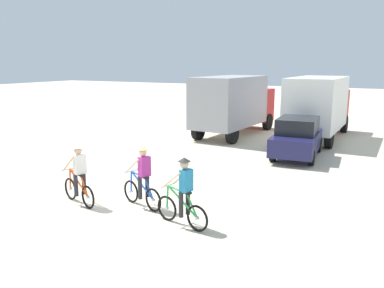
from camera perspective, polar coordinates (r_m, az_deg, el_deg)
The scene contains 7 objects.
ground_plane at distance 11.71m, azimuth -10.18°, elevation -9.01°, with size 120.00×120.00×0.00m, color beige.
box_truck_grey_hauler at distance 22.55m, azimuth 6.12°, elevation 6.00°, with size 2.85×6.90×3.35m.
box_truck_white_box at distance 22.44m, azimuth 17.92°, elevation 5.47°, with size 2.53×6.80×3.35m.
sedan_parked at distance 17.88m, azimuth 15.04°, elevation 0.95°, with size 2.04×4.31×1.76m.
cyclist_orange_shirt at distance 11.95m, azimuth -16.08°, elevation -4.59°, with size 1.66×0.71×1.82m.
cyclist_cowboy_hat at distance 11.34m, azimuth -7.17°, elevation -5.09°, with size 1.66×0.70×1.82m.
cyclist_near_camera at distance 9.98m, azimuth -1.28°, elevation -7.36°, with size 1.70×0.60×1.82m.
Camera 1 is at (6.76, -8.62, 4.12)m, focal length 36.79 mm.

